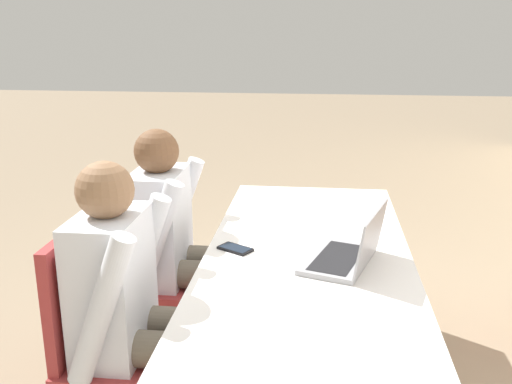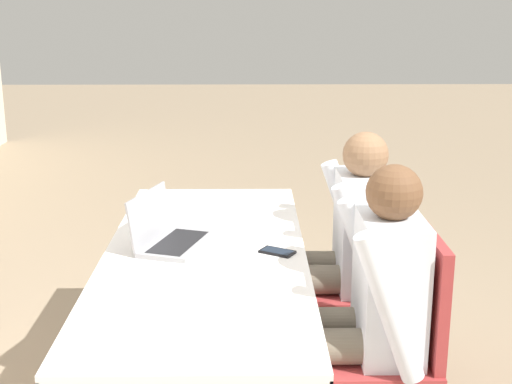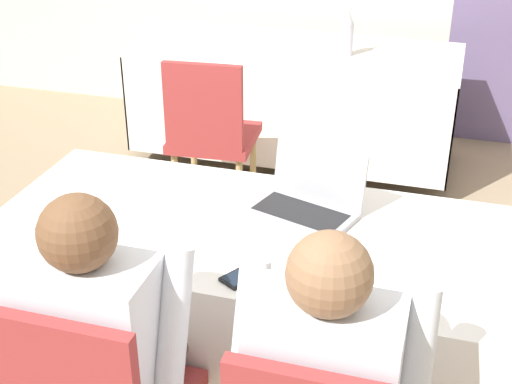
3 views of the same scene
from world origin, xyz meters
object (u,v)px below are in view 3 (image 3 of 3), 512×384
object	(u,v)px
laptop	(306,202)
chair_far_spare	(211,131)
person_checkered_shirt	(108,344)
water_bottle	(347,34)
cell_phone	(243,276)

from	to	relation	value
laptop	chair_far_spare	size ratio (longest dim) A/B	0.46
chair_far_spare	person_checkered_shirt	world-z (taller)	person_checkered_shirt
water_bottle	chair_far_spare	distance (m)	1.03
water_bottle	chair_far_spare	xyz separation A→B (m)	(-0.57, -0.78, -0.36)
laptop	chair_far_spare	bearing A→B (deg)	142.07
cell_phone	chair_far_spare	world-z (taller)	chair_far_spare
laptop	person_checkered_shirt	xyz separation A→B (m)	(-0.39, -0.76, -0.12)
water_bottle	person_checkered_shirt	size ratio (longest dim) A/B	0.24
laptop	water_bottle	bearing A→B (deg)	113.62
laptop	chair_far_spare	distance (m)	1.39
laptop	water_bottle	distance (m)	1.91
chair_far_spare	person_checkered_shirt	distance (m)	1.92
water_bottle	person_checkered_shirt	world-z (taller)	person_checkered_shirt
chair_far_spare	laptop	bearing A→B (deg)	119.48
laptop	water_bottle	world-z (taller)	water_bottle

